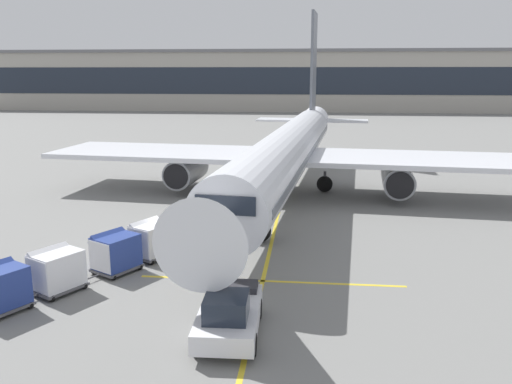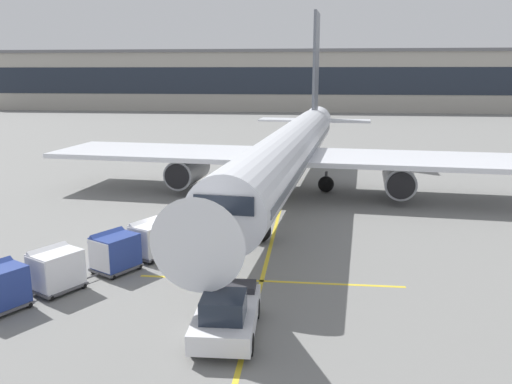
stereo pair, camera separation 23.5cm
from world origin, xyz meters
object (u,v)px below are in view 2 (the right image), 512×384
(safety_cone_engine_keepout, at_px, (212,187))
(ground_crew_by_carts, at_px, (216,242))
(baggage_cart_second, at_px, (115,251))
(baggage_cart_third, at_px, (55,269))
(parked_airplane, at_px, (291,150))
(ground_crew_marshaller, at_px, (195,245))
(baggage_cart_lead, at_px, (151,238))
(belt_loader, at_px, (210,223))
(pushback_tug, at_px, (227,314))
(ground_crew_by_loader, at_px, (200,228))

(safety_cone_engine_keepout, bearing_deg, ground_crew_by_carts, -78.22)
(baggage_cart_second, bearing_deg, baggage_cart_third, -124.26)
(parked_airplane, xyz_separation_m, baggage_cart_second, (-7.45, -17.44, -2.39))
(ground_crew_marshaller, relative_size, safety_cone_engine_keepout, 2.36)
(parked_airplane, distance_m, baggage_cart_lead, 16.78)
(belt_loader, bearing_deg, baggage_cart_lead, -124.55)
(baggage_cart_third, distance_m, safety_cone_engine_keepout, 20.11)
(ground_crew_marshaller, bearing_deg, ground_crew_by_carts, 29.58)
(belt_loader, relative_size, pushback_tug, 1.13)
(belt_loader, distance_m, baggage_cart_third, 9.48)
(pushback_tug, xyz_separation_m, ground_crew_by_loader, (-3.04, 9.67, 0.17))
(belt_loader, xyz_separation_m, safety_cone_engine_keepout, (-2.24, 11.93, -0.56))
(belt_loader, relative_size, baggage_cart_lead, 1.82)
(baggage_cart_third, distance_m, pushback_tug, 8.51)
(belt_loader, relative_size, ground_crew_by_loader, 2.89)
(baggage_cart_second, xyz_separation_m, ground_crew_by_carts, (4.48, 1.85, -0.00))
(parked_airplane, xyz_separation_m, ground_crew_marshaller, (-3.89, -16.12, -2.40))
(baggage_cart_lead, distance_m, baggage_cart_second, 2.37)
(baggage_cart_third, xyz_separation_m, pushback_tug, (7.93, -3.09, -0.17))
(pushback_tug, xyz_separation_m, ground_crew_by_carts, (-1.77, 7.40, 0.17))
(baggage_cart_lead, height_order, baggage_cart_second, same)
(pushback_tug, bearing_deg, belt_loader, 104.13)
(ground_crew_marshaller, bearing_deg, safety_cone_engine_keepout, 98.24)
(belt_loader, distance_m, ground_crew_by_loader, 1.40)
(ground_crew_by_loader, distance_m, ground_crew_marshaller, 2.81)
(baggage_cart_lead, xyz_separation_m, baggage_cart_third, (-2.80, -4.55, 0.00))
(baggage_cart_lead, distance_m, safety_cone_engine_keepout, 15.35)
(baggage_cart_second, bearing_deg, belt_loader, 57.73)
(pushback_tug, height_order, ground_crew_by_loader, pushback_tug)
(baggage_cart_lead, relative_size, baggage_cart_third, 1.00)
(baggage_cart_second, distance_m, ground_crew_by_loader, 5.22)
(ground_crew_by_carts, bearing_deg, baggage_cart_third, -144.97)
(belt_loader, bearing_deg, safety_cone_engine_keepout, 100.64)
(ground_crew_marshaller, distance_m, safety_cone_engine_keepout, 16.28)
(belt_loader, relative_size, ground_crew_by_carts, 2.89)
(baggage_cart_third, xyz_separation_m, ground_crew_by_carts, (6.15, 4.31, -0.00))
(baggage_cart_lead, xyz_separation_m, safety_cone_engine_keepout, (0.10, 15.33, -0.64))
(belt_loader, distance_m, ground_crew_marshaller, 4.17)
(pushback_tug, bearing_deg, baggage_cart_lead, 123.84)
(baggage_cart_second, bearing_deg, ground_crew_by_carts, 22.45)
(belt_loader, relative_size, baggage_cart_second, 1.82)
(ground_crew_by_loader, relative_size, ground_crew_by_carts, 1.00)
(parked_airplane, bearing_deg, belt_loader, -108.42)
(belt_loader, relative_size, ground_crew_marshaller, 2.89)
(pushback_tug, xyz_separation_m, ground_crew_marshaller, (-2.69, 6.88, 0.17))
(pushback_tug, height_order, ground_crew_marshaller, pushback_tug)
(pushback_tug, bearing_deg, safety_cone_engine_keepout, 102.33)
(parked_airplane, relative_size, ground_crew_by_carts, 27.09)
(ground_crew_by_loader, height_order, safety_cone_engine_keepout, ground_crew_by_loader)
(baggage_cart_third, distance_m, ground_crew_by_carts, 7.52)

